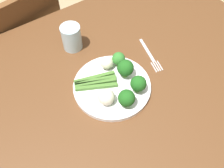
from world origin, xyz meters
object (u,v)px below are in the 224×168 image
Objects in this scene: cauliflower_mid at (107,63)px; water_glass at (72,37)px; asparagus_bundle at (96,82)px; broccoli_back at (125,68)px; fork at (150,55)px; broccoli_right at (127,98)px; plate at (112,86)px; dining_table at (102,101)px; chair at (26,53)px; cauliflower_left at (106,97)px; broccoli_front_left at (119,59)px; broccoli_outer_edge at (138,84)px.

water_glass is (0.04, -0.17, 0.01)m from cauliflower_mid.
water_glass is (-0.03, -0.20, 0.03)m from asparagus_bundle.
water_glass reaches higher than broccoli_back.
fork is (-0.17, 0.03, -0.04)m from cauliflower_mid.
broccoli_right is 0.11m from broccoli_back.
plate is 0.10m from broccoli_right.
dining_table is at bearing -83.09° from broccoli_right.
chair reaches higher than fork.
broccoli_front_left is at bearing -139.48° from cauliflower_left.
broccoli_right is 0.16m from broccoli_front_left.
chair is 0.71m from fork.
cauliflower_mid is at bearing -78.80° from broccoli_outer_edge.
water_glass is (-0.04, -0.28, 0.01)m from cauliflower_left.
broccoli_outer_edge is (-0.08, 0.10, 0.16)m from dining_table.
asparagus_bundle is at bearing 11.45° from broccoli_front_left.
broccoli_right is 1.02× the size of broccoli_outer_edge.
fork is at bearing -167.70° from broccoli_back.
dining_table is 26.38× the size of cauliflower_left.
water_glass is (0.01, -0.32, -0.00)m from broccoli_right.
cauliflower_left is 0.28m from water_glass.
chair is 0.72m from cauliflower_left.
broccoli_right reaches higher than cauliflower_left.
water_glass is at bearing 104.95° from asparagus_bundle.
chair is at bearing -77.02° from plate.
asparagus_bundle is 0.88× the size of fork.
broccoli_back reaches higher than plate.
plate is at bearing 68.15° from cauliflower_mid.
cauliflower_mid reaches higher than fork.
broccoli_front_left is 0.04m from cauliflower_mid.
broccoli_outer_edge is at bearing 87.25° from broccoli_back.
water_glass is at bearing -97.44° from cauliflower_left.
water_glass is (-0.12, 0.36, 0.32)m from chair.
broccoli_back is at bearing 80.34° from broccoli_front_left.
cauliflower_left is (0.10, -0.02, -0.01)m from broccoli_outer_edge.
broccoli_right is at bearing 19.23° from broccoli_outer_edge.
dining_table is 0.20m from broccoli_right.
cauliflower_left reaches higher than fork.
water_glass is at bearing 99.62° from chair.
asparagus_bundle is at bearing 82.44° from water_glass.
fork is at bearing -169.08° from plate.
asparagus_bundle is (-0.10, 0.56, 0.30)m from chair.
water_glass reaches higher than dining_table.
chair and water_glass have the same top height.
broccoli_outer_edge is at bearing 168.37° from cauliflower_left.
asparagus_bundle is 2.17× the size of broccoli_back.
broccoli_front_left is (-0.01, -0.12, -0.00)m from broccoli_outer_edge.
fork is at bearing 136.26° from water_glass.
cauliflower_mid is at bearing -142.86° from dining_table.
broccoli_front_left is at bearing 114.11° from water_glass.
cauliflower_mid is 0.17m from water_glass.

